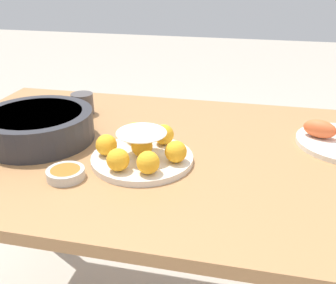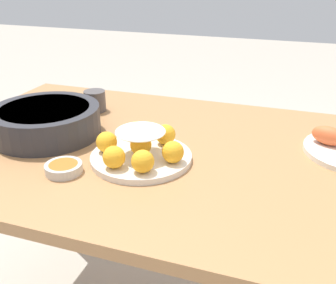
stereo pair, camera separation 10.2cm
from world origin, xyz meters
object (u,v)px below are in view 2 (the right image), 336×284
(dining_table, at_px, (193,181))
(cake_plate, at_px, (141,149))
(sauce_bowl, at_px, (64,168))
(cup_near, at_px, (95,101))
(serving_bowl, at_px, (46,120))

(dining_table, height_order, cake_plate, cake_plate)
(sauce_bowl, bearing_deg, cup_near, -71.58)
(serving_bowl, xyz_separation_m, sauce_bowl, (-0.17, 0.18, -0.03))
(dining_table, relative_size, cake_plate, 5.87)
(cake_plate, relative_size, cup_near, 3.59)
(cake_plate, bearing_deg, serving_bowl, -11.33)
(dining_table, relative_size, sauce_bowl, 16.97)
(serving_bowl, xyz_separation_m, cup_near, (-0.04, -0.23, -0.01))
(dining_table, xyz_separation_m, serving_bowl, (0.44, 0.03, 0.14))
(cup_near, bearing_deg, cake_plate, 134.68)
(cake_plate, height_order, cup_near, cake_plate)
(dining_table, bearing_deg, serving_bowl, 3.60)
(serving_bowl, height_order, sauce_bowl, serving_bowl)
(cup_near, bearing_deg, dining_table, 153.69)
(sauce_bowl, xyz_separation_m, cup_near, (0.14, -0.41, 0.02))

